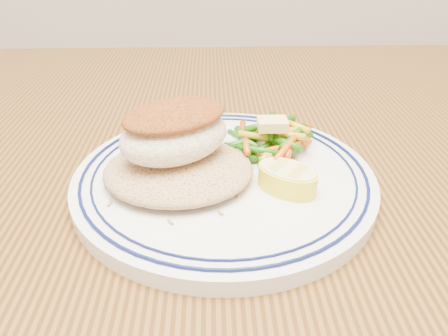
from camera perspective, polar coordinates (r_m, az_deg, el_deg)
The scene contains 7 objects.
dining_table at distance 0.52m, azimuth -0.77°, elevation -8.39°, with size 1.50×0.90×0.75m.
plate at distance 0.42m, azimuth 0.00°, elevation -1.25°, with size 0.28×0.28×0.02m.
rice_pilaf at distance 0.40m, azimuth -5.97°, elevation 0.15°, with size 0.14×0.12×0.03m, color #A87F54.
fish_fillet at distance 0.39m, azimuth -6.49°, elevation 4.83°, with size 0.12×0.12×0.05m.
vegetable_pile at distance 0.44m, azimuth 6.13°, elevation 3.64°, with size 0.10×0.11×0.03m.
butter_pat at distance 0.43m, azimuth 6.34°, elevation 5.73°, with size 0.03×0.02×0.01m, color #F0DC75.
lemon_wedge at distance 0.39m, azimuth 8.27°, elevation -1.21°, with size 0.07×0.07×0.02m.
Camera 1 is at (-0.01, -0.40, 0.98)m, focal length 35.00 mm.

